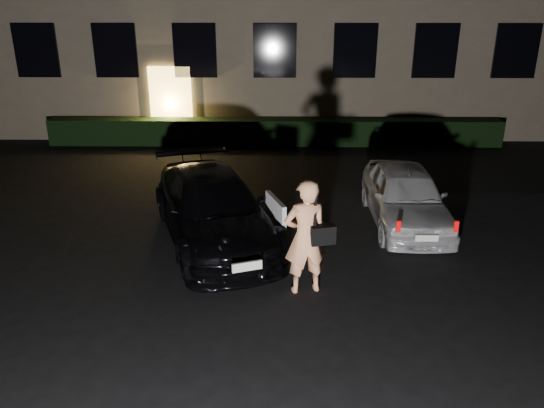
{
  "coord_description": "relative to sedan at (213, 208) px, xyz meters",
  "views": [
    {
      "loc": [
        0.15,
        -6.89,
        4.61
      ],
      "look_at": [
        0.03,
        2.0,
        1.14
      ],
      "focal_mm": 35.0,
      "sensor_mm": 36.0,
      "label": 1
    }
  ],
  "objects": [
    {
      "name": "hatch",
      "position": [
        4.04,
        0.89,
        -0.05
      ],
      "size": [
        1.51,
        3.74,
        1.27
      ],
      "rotation": [
        0.0,
        0.0,
        0.0
      ],
      "color": "silver",
      "rests_on": "ground"
    },
    {
      "name": "sedan",
      "position": [
        0.0,
        0.0,
        0.0
      ],
      "size": [
        3.37,
        5.07,
        1.36
      ],
      "rotation": [
        0.0,
        0.0,
        0.34
      ],
      "color": "black",
      "rests_on": "ground"
    },
    {
      "name": "ground",
      "position": [
        1.16,
        -2.94,
        -0.68
      ],
      "size": [
        80.0,
        80.0,
        0.0
      ],
      "primitive_type": "plane",
      "color": "black",
      "rests_on": "ground"
    },
    {
      "name": "man",
      "position": [
        1.76,
        -2.01,
        0.31
      ],
      "size": [
        0.89,
        0.64,
        1.97
      ],
      "rotation": [
        0.0,
        0.0,
        3.4
      ],
      "color": "#FFA673",
      "rests_on": "ground"
    },
    {
      "name": "hedge",
      "position": [
        1.16,
        7.56,
        -0.26
      ],
      "size": [
        15.0,
        0.7,
        0.85
      ],
      "primitive_type": "cube",
      "color": "black",
      "rests_on": "ground"
    }
  ]
}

